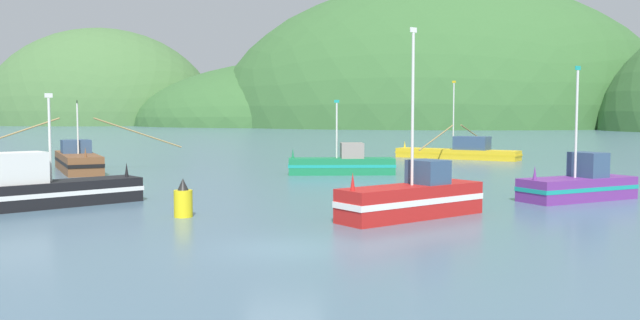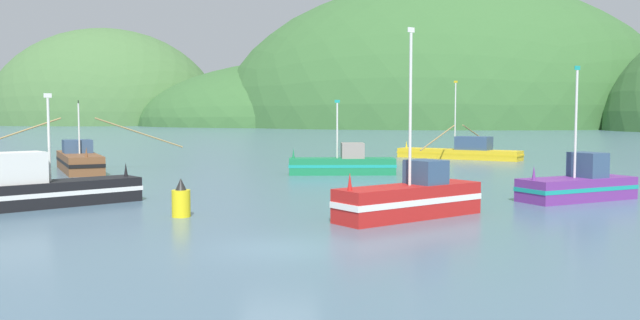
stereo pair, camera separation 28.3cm
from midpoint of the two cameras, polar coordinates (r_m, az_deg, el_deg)
name	(u,v)px [view 2 (the right image)]	position (r m, az deg, el deg)	size (l,w,h in m)	color
ground_plane	(280,249)	(21.40, -3.13, -7.66)	(600.00, 600.00, 0.00)	slate
hill_far_left	(315,125)	(247.28, -0.37, 3.00)	(130.36, 104.29, 48.35)	#386633
hill_mid_left	(106,125)	(277.93, -17.90, 2.92)	(93.07, 74.46, 75.97)	#47703D
hill_far_right	(444,126)	(239.63, 10.70, 2.90)	(159.70, 127.76, 100.29)	#386633
fishing_boat_purple	(578,185)	(35.63, 21.57, -2.05)	(6.62, 4.77, 6.68)	#6B2D84
fishing_boat_green	(343,164)	(47.20, 2.18, -0.35)	(7.67, 2.32, 5.30)	#197A47
fishing_boat_brown	(79,160)	(53.13, -19.91, -0.02)	(14.21, 10.35, 5.32)	brown
fishing_boat_black	(30,191)	(33.04, -23.48, -2.44)	(8.78, 8.11, 5.27)	black
fishing_boat_red	(411,198)	(27.78, 8.11, -3.28)	(6.62, 5.62, 7.84)	red
fishing_boat_yellow	(461,152)	(64.74, 12.20, 0.72)	(11.34, 14.71, 7.48)	gold
channel_buoy	(181,201)	(28.34, -11.60, -3.46)	(0.78, 0.78, 1.63)	yellow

